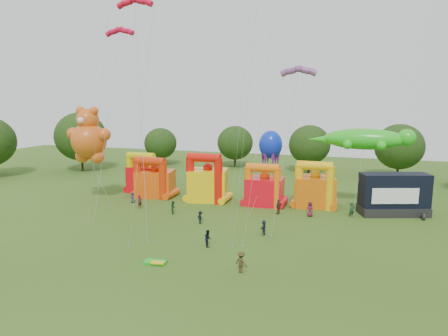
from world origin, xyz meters
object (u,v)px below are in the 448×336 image
(gecko_kite, at_px, (363,149))
(octopus_kite, at_px, (267,160))
(bouncy_castle_2, at_px, (207,183))
(spectator_0, at_px, (133,197))
(bouncy_castle_0, at_px, (145,177))
(spectator_4, at_px, (278,207))
(teddy_bear_kite, at_px, (90,141))
(stage_trailer, at_px, (394,195))

(gecko_kite, xyz_separation_m, octopus_kite, (-13.06, 2.06, -2.38))
(bouncy_castle_2, xyz_separation_m, spectator_0, (-9.79, -4.33, -1.93))
(bouncy_castle_0, distance_m, spectator_4, 23.36)
(octopus_kite, bearing_deg, bouncy_castle_0, -175.81)
(octopus_kite, xyz_separation_m, spectator_0, (-17.78, -8.15, -5.05))
(gecko_kite, relative_size, octopus_kite, 1.08)
(spectator_4, bearing_deg, teddy_bear_kite, -61.04)
(bouncy_castle_0, height_order, spectator_4, bouncy_castle_0)
(spectator_4, bearing_deg, stage_trailer, 132.62)
(octopus_kite, bearing_deg, bouncy_castle_2, -154.45)
(stage_trailer, height_order, spectator_0, stage_trailer)
(bouncy_castle_2, relative_size, spectator_4, 3.63)
(gecko_kite, relative_size, spectator_0, 8.85)
(bouncy_castle_0, xyz_separation_m, stage_trailer, (36.49, -1.78, 0.12))
(bouncy_castle_0, xyz_separation_m, bouncy_castle_2, (11.38, -2.40, 0.23))
(bouncy_castle_0, xyz_separation_m, spectator_4, (22.48, -6.16, -1.49))
(teddy_bear_kite, bearing_deg, bouncy_castle_0, 61.71)
(teddy_bear_kite, distance_m, spectator_0, 9.95)
(spectator_0, bearing_deg, spectator_4, 24.60)
(bouncy_castle_0, height_order, gecko_kite, gecko_kite)
(bouncy_castle_2, bearing_deg, gecko_kite, 4.78)
(bouncy_castle_0, relative_size, bouncy_castle_2, 0.91)
(bouncy_castle_0, bearing_deg, teddy_bear_kite, -118.29)
(bouncy_castle_2, bearing_deg, bouncy_castle_0, 168.09)
(bouncy_castle_2, distance_m, stage_trailer, 25.11)
(stage_trailer, relative_size, octopus_kite, 0.72)
(teddy_bear_kite, relative_size, gecko_kite, 1.01)
(gecko_kite, bearing_deg, spectator_0, -168.83)
(bouncy_castle_2, height_order, octopus_kite, octopus_kite)
(stage_trailer, xyz_separation_m, teddy_bear_kite, (-40.73, -6.12, 6.16))
(teddy_bear_kite, distance_m, octopus_kite, 25.55)
(bouncy_castle_2, relative_size, gecko_kite, 0.53)
(spectator_4, bearing_deg, bouncy_castle_2, -83.45)
(bouncy_castle_2, distance_m, octopus_kite, 9.39)
(stage_trailer, height_order, teddy_bear_kite, teddy_bear_kite)
(bouncy_castle_0, height_order, teddy_bear_kite, teddy_bear_kite)
(octopus_kite, relative_size, spectator_0, 8.18)
(bouncy_castle_0, xyz_separation_m, octopus_kite, (19.37, 1.42, 3.35))
(octopus_kite, relative_size, spectator_4, 6.38)
(bouncy_castle_2, xyz_separation_m, gecko_kite, (21.04, 1.76, 5.50))
(octopus_kite, bearing_deg, spectator_4, -67.66)
(teddy_bear_kite, height_order, octopus_kite, teddy_bear_kite)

